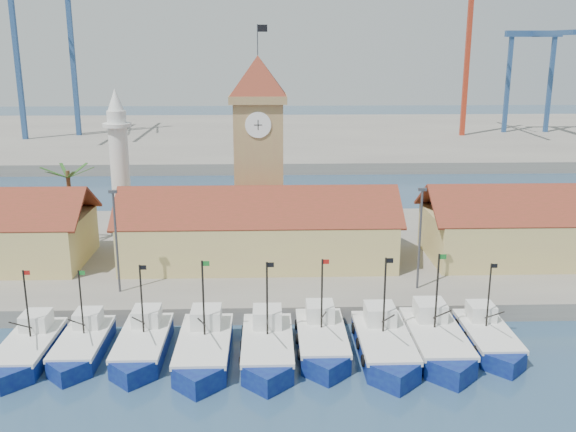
{
  "coord_description": "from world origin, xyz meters",
  "views": [
    {
      "loc": [
        0.96,
        -40.48,
        22.32
      ],
      "look_at": [
        2.8,
        18.0,
        6.56
      ],
      "focal_mm": 40.0,
      "sensor_mm": 36.0,
      "label": 1
    }
  ],
  "objects_px": {
    "boat_0": "(27,351)",
    "minaret": "(120,165)",
    "clock_tower": "(259,146)",
    "boat_4": "(268,350)"
  },
  "relations": [
    {
      "from": "boat_4",
      "to": "minaret",
      "type": "bearing_deg",
      "value": 121.27
    },
    {
      "from": "clock_tower",
      "to": "minaret",
      "type": "height_order",
      "value": "clock_tower"
    },
    {
      "from": "clock_tower",
      "to": "minaret",
      "type": "relative_size",
      "value": 1.39
    },
    {
      "from": "boat_0",
      "to": "minaret",
      "type": "xyz_separation_m",
      "value": [
        1.64,
        25.55,
        9.0
      ]
    },
    {
      "from": "boat_0",
      "to": "minaret",
      "type": "distance_m",
      "value": 27.14
    },
    {
      "from": "boat_0",
      "to": "boat_4",
      "type": "relative_size",
      "value": 0.92
    },
    {
      "from": "boat_4",
      "to": "clock_tower",
      "type": "height_order",
      "value": "clock_tower"
    },
    {
      "from": "boat_4",
      "to": "clock_tower",
      "type": "xyz_separation_m",
      "value": [
        -0.81,
        24.02,
        11.17
      ]
    },
    {
      "from": "boat_0",
      "to": "boat_4",
      "type": "distance_m",
      "value": 17.45
    },
    {
      "from": "minaret",
      "to": "boat_0",
      "type": "bearing_deg",
      "value": -93.66
    }
  ]
}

